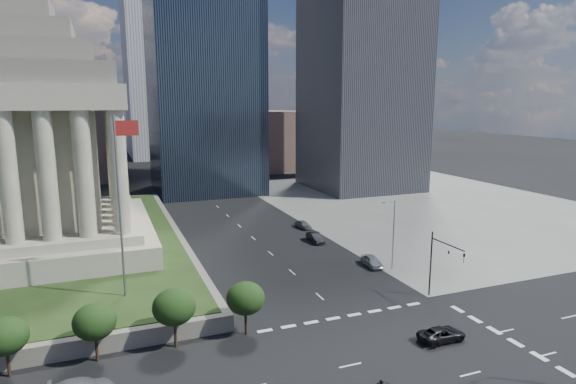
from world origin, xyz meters
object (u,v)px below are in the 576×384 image
pickup_truck (442,334)px  parked_sedan_mid (315,237)px  flagpole (121,197)px  parked_sedan_near (372,261)px  parked_sedan_far (303,225)px  street_lamp_north (393,230)px  war_memorial (18,114)px  traffic_signal_ne (441,258)px

pickup_truck → parked_sedan_mid: bearing=-4.9°
flagpole → parked_sedan_near: bearing=5.3°
parked_sedan_mid → parked_sedan_far: parked_sedan_mid is taller
pickup_truck → parked_sedan_near: bearing=-14.0°
flagpole → street_lamp_north: 35.95m
parked_sedan_mid → pickup_truck: bearing=-92.5°
parked_sedan_mid → parked_sedan_far: bearing=81.4°
war_memorial → parked_sedan_mid: size_ratio=8.24×
war_memorial → pickup_truck: (40.54, -42.25, -20.72)m
street_lamp_north → pickup_truck: 21.01m
street_lamp_north → parked_sedan_far: (-2.74, 24.95, -4.94)m
war_memorial → parked_sedan_far: war_memorial is taller
war_memorial → pickup_truck: size_ratio=8.02×
pickup_truck → parked_sedan_far: (4.04, 44.20, 0.05)m
traffic_signal_ne → street_lamp_north: size_ratio=0.80×
street_lamp_north → flagpole: bearing=-178.4°
parked_sedan_near → parked_sedan_far: 22.89m
pickup_truck → parked_sedan_far: parked_sedan_far is taller
street_lamp_north → parked_sedan_mid: (-4.33, 16.09, -4.88)m
traffic_signal_ne → pickup_truck: traffic_signal_ne is taller
war_memorial → street_lamp_north: 54.92m
street_lamp_north → pickup_truck: size_ratio=2.06×
traffic_signal_ne → parked_sedan_far: 36.59m
war_memorial → parked_sedan_mid: (43.00, -6.91, -20.62)m
war_memorial → parked_sedan_far: bearing=2.5°
flagpole → street_lamp_north: size_ratio=2.00×
flagpole → parked_sedan_far: size_ratio=4.71×
traffic_signal_ne → flagpole: bearing=163.3°
pickup_truck → parked_sedan_mid: 35.42m
parked_sedan_far → parked_sedan_mid: bearing=-105.1°
traffic_signal_ne → street_lamp_north: 11.34m
war_memorial → traffic_signal_ne: size_ratio=4.88×
pickup_truck → parked_sedan_far: bearing=-6.2°
flagpole → traffic_signal_ne: (34.33, -10.30, -7.86)m
war_memorial → parked_sedan_near: war_memorial is taller
war_memorial → pickup_truck: war_memorial is taller
street_lamp_north → parked_sedan_near: size_ratio=2.16×
parked_sedan_near → parked_sedan_mid: 14.23m
traffic_signal_ne → pickup_truck: (-5.96, -7.95, -4.57)m
war_memorial → parked_sedan_near: bearing=-24.7°
war_memorial → flagpole: 28.16m
street_lamp_north → parked_sedan_far: size_ratio=2.36×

